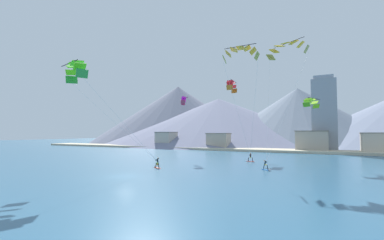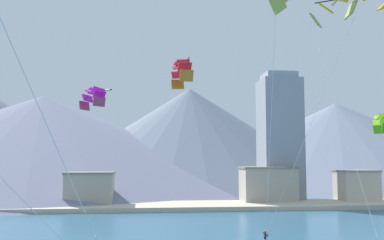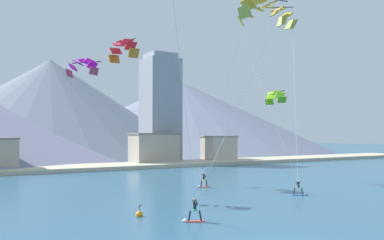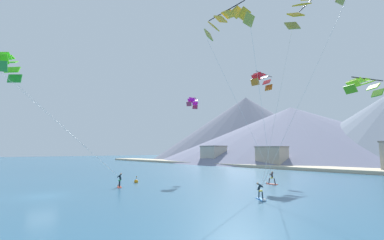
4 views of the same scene
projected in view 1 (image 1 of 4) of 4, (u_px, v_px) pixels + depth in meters
ground_plane at (126, 176)px, 33.72m from camera, size 400.00×400.00×0.00m
kitesurfer_near_lead at (267, 167)px, 39.31m from camera, size 1.66×1.31×1.63m
kitesurfer_near_trail at (249, 159)px, 51.15m from camera, size 1.76×0.58×1.79m
kitesurfer_mid_center at (157, 165)px, 41.72m from camera, size 1.76×1.03×1.81m
parafoil_kite_near_lead at (287, 48)px, 46.23m from camera, size 7.61×10.03×20.95m
parafoil_kite_near_trail at (240, 53)px, 42.95m from camera, size 6.16×10.62×18.82m
parafoil_kite_mid_center at (76, 70)px, 34.23m from camera, size 7.95×13.17×13.82m
parafoil_kite_distant_high_outer at (184, 100)px, 57.82m from camera, size 3.00×3.69×1.78m
parafoil_kite_distant_low_drift at (232, 85)px, 62.97m from camera, size 2.06×6.04×2.60m
parafoil_kite_distant_mid_solo at (311, 102)px, 46.53m from camera, size 2.74×5.03×1.69m
race_marker_buoy at (157, 164)px, 46.20m from camera, size 0.56×0.56×1.02m
shoreline_strip at (243, 149)px, 83.56m from camera, size 180.00×10.00×0.70m
shore_building_harbour_front at (219, 141)px, 89.80m from camera, size 7.76×5.44×5.68m
shore_building_promenade_mid at (166, 140)px, 98.30m from camera, size 6.59×6.74×6.13m
shore_building_quay_east at (312, 141)px, 77.39m from camera, size 9.27×5.77×6.42m
shore_building_quay_west at (375, 143)px, 70.27m from camera, size 6.55×5.57×5.83m
highrise_tower at (324, 114)px, 80.02m from camera, size 7.00×7.00×23.43m
mountain_peak_west_ridge at (178, 114)px, 166.51m from camera, size 107.19×107.19×35.97m
mountain_peak_central_summit at (298, 116)px, 131.61m from camera, size 90.24×90.24×28.77m
mountain_peak_far_spur at (219, 121)px, 147.70m from camera, size 126.77×126.77×25.47m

